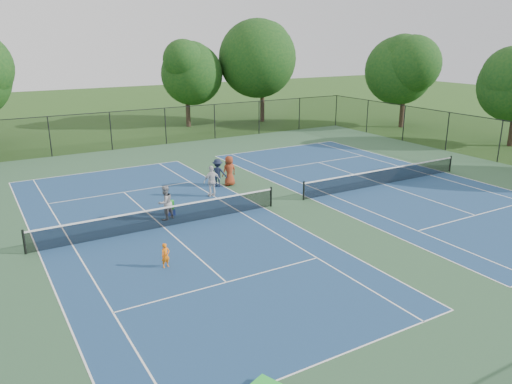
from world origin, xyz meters
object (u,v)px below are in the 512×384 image
tree_back_c (186,70)px  tree_back_d (263,55)px  bystander_a (212,181)px  ball_hopper (171,205)px  tree_side_e (406,67)px  instructor (165,203)px  bystander_c (229,171)px  ball_crate (171,212)px  child_player (166,255)px  bystander_b (218,173)px

tree_back_c → tree_back_d: size_ratio=0.81×
bystander_a → ball_hopper: size_ratio=4.09×
tree_side_e → instructor: 32.64m
bystander_a → bystander_c: 2.31m
tree_back_c → tree_side_e: tree_side_e is taller
bystander_a → ball_crate: bystander_a is taller
tree_back_c → bystander_c: size_ratio=4.64×
tree_back_c → ball_hopper: size_ratio=19.57×
instructor → ball_crate: bearing=-154.4°
tree_back_c → bystander_c: tree_back_c is taller
child_player → ball_hopper: (2.35, 5.50, 0.04)m
tree_side_e → bystander_c: tree_side_e is taller
tree_back_c → ball_crate: 26.58m
child_player → bystander_b: size_ratio=0.59×
tree_back_c → bystander_c: 21.80m
tree_back_c → tree_side_e: bearing=-31.4°
tree_back_c → child_player: size_ratio=8.52×
bystander_c → bystander_a: bearing=32.9°
tree_back_c → ball_hopper: tree_back_c is taller
instructor → bystander_b: instructor is taller
instructor → bystander_a: 4.21m
tree_side_e → bystander_a: bearing=-157.3°
bystander_a → bystander_b: 1.91m
tree_side_e → ball_crate: tree_side_e is taller
tree_back_c → tree_back_d: bearing=-7.1°
tree_back_c → instructor: tree_back_c is taller
bystander_c → ball_hopper: bystander_c is taller
bystander_a → ball_crate: bearing=27.1°
child_player → bystander_a: size_ratio=0.56×
child_player → ball_crate: (2.35, 5.50, -0.34)m
child_player → instructor: 5.39m
bystander_a → bystander_c: (1.83, 1.41, 0.03)m
tree_side_e → bystander_b: bearing=-159.5°
ball_hopper → bystander_a: bearing=29.1°
bystander_a → bystander_b: size_ratio=1.04×
child_player → bystander_b: bearing=42.5°
bystander_a → bystander_b: (1.13, 1.54, -0.03)m
bystander_a → ball_crate: (-3.13, -1.75, -0.72)m
bystander_c → ball_hopper: 5.89m
tree_back_d → bystander_c: tree_back_d is taller
tree_back_c → ball_hopper: (-11.07, -23.57, -4.95)m
instructor → ball_hopper: instructor is taller
tree_back_c → bystander_a: size_ratio=4.79×
tree_back_c → child_player: 32.41m
bystander_a → bystander_c: size_ratio=0.97×
child_player → bystander_c: 11.34m
tree_side_e → tree_back_d: bearing=135.0°
tree_back_c → child_player: tree_back_c is taller
bystander_b → ball_hopper: 5.39m
tree_back_d → ball_hopper: size_ratio=24.15×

